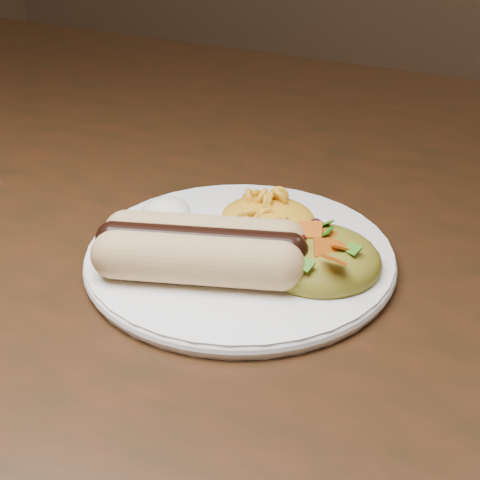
% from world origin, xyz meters
% --- Properties ---
extents(table, '(1.60, 0.90, 0.75)m').
position_xyz_m(table, '(0.00, 0.00, 0.66)').
color(table, '#3B1B0E').
rests_on(table, floor).
extents(plate, '(0.27, 0.27, 0.01)m').
position_xyz_m(plate, '(0.11, -0.15, 0.76)').
color(plate, white).
rests_on(plate, table).
extents(hotdog, '(0.14, 0.11, 0.04)m').
position_xyz_m(hotdog, '(0.09, -0.19, 0.78)').
color(hotdog, tan).
rests_on(hotdog, plate).
extents(mac_and_cheese, '(0.09, 0.08, 0.03)m').
position_xyz_m(mac_and_cheese, '(0.11, -0.10, 0.78)').
color(mac_and_cheese, yellow).
rests_on(mac_and_cheese, plate).
extents(sour_cream, '(0.06, 0.06, 0.03)m').
position_xyz_m(sour_cream, '(0.03, -0.13, 0.78)').
color(sour_cream, white).
rests_on(sour_cream, plate).
extents(taco_salad, '(0.10, 0.10, 0.05)m').
position_xyz_m(taco_salad, '(0.17, -0.15, 0.78)').
color(taco_salad, '#A35C0B').
rests_on(taco_salad, plate).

